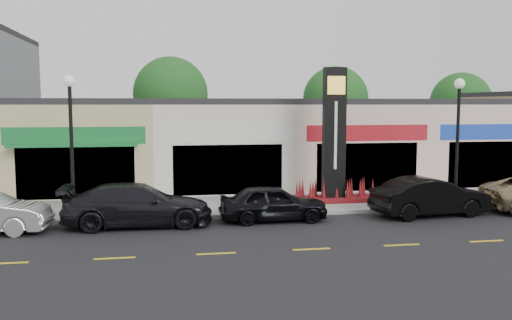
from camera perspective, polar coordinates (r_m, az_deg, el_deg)
The scene contains 16 objects.
ground at distance 20.09m, azimuth 3.57°, elevation -7.14°, with size 120.00×120.00×0.00m, color black.
sidewalk at distance 24.24m, azimuth 1.22°, elevation -4.68°, with size 52.00×4.30×0.15m, color gray.
curb at distance 22.07m, azimuth 2.32°, elevation -5.74°, with size 52.00×0.20×0.15m, color gray.
shop_beige at distance 30.85m, azimuth -17.09°, elevation 1.69°, with size 7.00×10.85×4.80m.
shop_cream at distance 30.74m, azimuth -4.03°, elevation 1.92°, with size 7.00×10.01×4.80m.
shop_pink_w at distance 32.18m, azimuth 8.48°, elevation 2.05°, with size 7.00×10.01×4.80m.
shop_pink_e at distance 35.00m, azimuth 19.45°, elevation 2.08°, with size 7.00×10.01×4.80m.
tree_rear_west at distance 38.56m, azimuth -8.97°, elevation 6.87°, with size 5.20×5.20×7.83m.
tree_rear_mid at distance 40.52m, azimuth 8.37°, elevation 6.35°, with size 4.80×4.80×7.29m.
tree_rear_east at distance 44.63m, azimuth 20.73°, elevation 5.66°, with size 4.60×4.60×6.94m.
lamp_west_near at distance 21.86m, azimuth -18.88°, elevation 2.83°, with size 0.44×0.44×5.47m.
lamp_east_near at distance 24.93m, azimuth 20.48°, elevation 3.11°, with size 0.44×0.44×5.47m.
pylon_sign at distance 24.53m, azimuth 8.20°, elevation 0.57°, with size 4.20×1.30×6.00m.
car_dark_sedan at distance 20.67m, azimuth -12.33°, elevation -4.63°, with size 5.50×2.24×1.60m, color black.
car_black_sedan at distance 21.08m, azimuth 1.83°, elevation -4.53°, with size 4.19×1.68×1.43m, color black.
car_black_conv at distance 23.10m, azimuth 17.88°, elevation -3.70°, with size 4.80×1.67×1.58m, color black.
Camera 1 is at (-4.49, -19.05, 4.53)m, focal length 38.00 mm.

